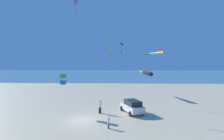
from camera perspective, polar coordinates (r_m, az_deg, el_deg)
ground_plane at (r=20.67m, az=-10.57°, el=-17.21°), size 600.00×600.00×0.00m
ocean_water_strip at (r=184.31m, az=1.15°, el=-1.14°), size 240.00×600.00×0.01m
parked_car at (r=23.11m, az=7.21°, el=-12.80°), size 4.68×3.32×1.85m
cooler_box at (r=26.42m, az=7.15°, el=-12.71°), size 0.62×0.42×0.42m
person_adult_flyer at (r=22.75m, az=-4.31°, el=-12.67°), size 0.49×0.61×1.99m
person_child_green_jacket at (r=17.53m, az=-1.26°, el=-18.20°), size 0.44×0.38×1.25m
kite_delta_teal_far_right at (r=36.62m, az=-13.16°, el=22.56°), size 9.30×8.12×20.44m
kite_delta_yellow_midlevel at (r=25.40m, az=-12.61°, el=22.88°), size 4.16×4.20×16.31m
kite_delta_magenta_far_left at (r=30.90m, az=3.61°, el=9.28°), size 6.42×3.49×11.32m
kite_box_checkered_midright at (r=23.20m, az=-17.21°, el=-3.16°), size 8.55×7.31×5.55m
kite_delta_blue_topmost at (r=23.11m, az=0.08°, el=9.92°), size 4.56×3.23×10.48m
kite_windsock_white_trailing at (r=33.06m, az=15.78°, el=5.89°), size 11.86×7.09×9.59m
kite_windsock_long_streamer_left at (r=35.67m, az=12.07°, el=-1.04°), size 11.54×5.76×5.84m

